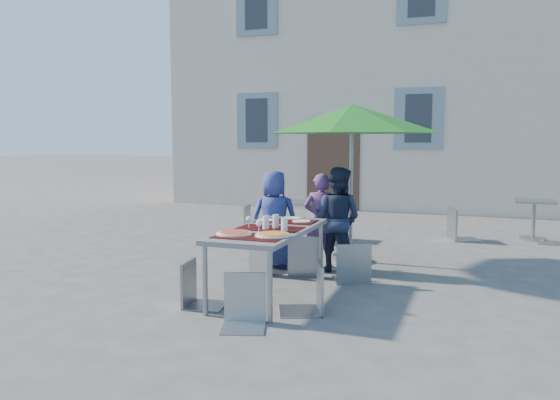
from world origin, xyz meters
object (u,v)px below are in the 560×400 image
at_px(chair_0, 265,235).
at_px(chair_5, 244,270).
at_px(cafe_table_1, 534,214).
at_px(chair_3, 197,257).
at_px(child_2, 337,219).
at_px(dining_table, 270,233).
at_px(pizza_near_left, 234,233).
at_px(chair_2, 353,238).
at_px(bg_chair_l_1, 459,204).
at_px(pizza_near_right, 273,234).
at_px(bg_chair_l_0, 253,202).
at_px(bg_chair_r_0, 328,205).
at_px(child_0, 274,219).
at_px(cafe_table_0, 292,215).
at_px(chair_1, 305,231).
at_px(child_1, 321,220).
at_px(patio_umbrella, 352,120).
at_px(chair_4, 310,258).

distance_m(chair_0, chair_5, 1.96).
distance_m(chair_5, cafe_table_1, 6.38).
bearing_deg(chair_3, chair_5, -28.15).
bearing_deg(chair_3, child_2, 63.63).
xyz_separation_m(dining_table, pizza_near_left, (-0.20, -0.49, 0.07)).
height_order(chair_2, bg_chair_l_1, bg_chair_l_1).
xyz_separation_m(pizza_near_right, bg_chair_l_0, (-1.90, 3.96, -0.17)).
relative_size(bg_chair_l_0, bg_chair_r_0, 1.01).
distance_m(child_2, chair_2, 0.65).
distance_m(child_0, chair_3, 1.91).
relative_size(pizza_near_right, cafe_table_1, 0.52).
relative_size(cafe_table_0, bg_chair_l_1, 0.64).
relative_size(chair_1, bg_chair_l_0, 0.95).
distance_m(child_1, chair_0, 0.84).
distance_m(pizza_near_left, pizza_near_right, 0.41).
xyz_separation_m(child_1, chair_1, (-0.07, -0.48, -0.07)).
xyz_separation_m(chair_0, bg_chair_l_1, (2.24, 3.35, 0.12)).
bearing_deg(child_1, chair_2, 121.06).
relative_size(patio_umbrella, bg_chair_l_0, 2.35).
bearing_deg(child_0, dining_table, 91.90).
bearing_deg(bg_chair_l_1, dining_table, -113.25).
relative_size(chair_2, chair_3, 1.05).
bearing_deg(bg_chair_r_0, cafe_table_0, -156.30).
bearing_deg(cafe_table_1, bg_chair_r_0, -160.50).
bearing_deg(chair_4, cafe_table_1, 64.36).
xyz_separation_m(dining_table, cafe_table_0, (-0.86, 3.26, -0.27)).
height_order(dining_table, bg_chair_r_0, bg_chair_r_0).
xyz_separation_m(pizza_near_left, chair_4, (0.79, 0.08, -0.22)).
xyz_separation_m(pizza_near_left, cafe_table_0, (-0.66, 3.75, -0.34)).
bearing_deg(child_2, chair_5, 93.95).
relative_size(patio_umbrella, bg_chair_l_1, 2.28).
bearing_deg(chair_0, chair_5, -74.02).
bearing_deg(dining_table, pizza_near_right, -65.00).
relative_size(bg_chair_l_0, bg_chair_l_1, 0.97).
height_order(pizza_near_left, child_2, child_2).
distance_m(patio_umbrella, bg_chair_r_0, 2.20).
height_order(dining_table, child_1, child_1).
xyz_separation_m(dining_table, child_2, (0.41, 1.37, -0.01)).
bearing_deg(chair_1, child_1, 81.55).
bearing_deg(chair_1, cafe_table_1, 51.09).
bearing_deg(bg_chair_l_0, cafe_table_0, -16.85).
bearing_deg(chair_2, dining_table, -131.90).
distance_m(chair_4, cafe_table_0, 3.95).
distance_m(pizza_near_right, patio_umbrella, 2.72).
relative_size(pizza_near_left, bg_chair_l_1, 0.35).
xyz_separation_m(pizza_near_left, cafe_table_1, (3.24, 5.18, -0.32)).
bearing_deg(dining_table, chair_0, 114.59).
distance_m(dining_table, bg_chair_l_1, 4.63).
distance_m(child_1, cafe_table_0, 2.04).
relative_size(dining_table, child_2, 1.35).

